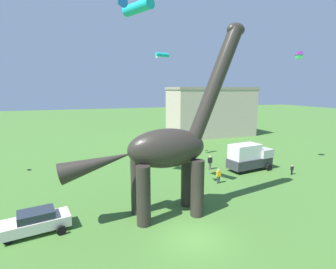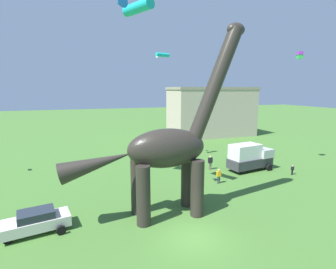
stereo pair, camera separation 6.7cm
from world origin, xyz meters
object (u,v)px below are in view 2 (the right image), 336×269
(parked_box_truck, at_px, (250,157))
(person_near_flyer, at_px, (219,175))
(dinosaur_sculpture, at_px, (166,148))
(kite_drifting, at_px, (300,55))
(person_photographer, at_px, (292,169))
(kite_high_left, at_px, (161,137))
(kite_far_right, at_px, (162,55))
(person_strolling_adult, at_px, (210,161))
(parked_sedan_left, at_px, (37,221))
(kite_mid_right, at_px, (134,6))

(parked_box_truck, xyz_separation_m, person_near_flyer, (-5.80, -2.77, -0.71))
(dinosaur_sculpture, relative_size, kite_drifting, 17.94)
(dinosaur_sculpture, height_order, person_photographer, dinosaur_sculpture)
(person_photographer, height_order, kite_high_left, kite_high_left)
(parked_box_truck, bearing_deg, kite_far_right, 133.80)
(person_strolling_adult, relative_size, kite_high_left, 0.97)
(dinosaur_sculpture, bearing_deg, parked_box_truck, 19.07)
(parked_sedan_left, distance_m, kite_mid_right, 17.00)
(kite_drifting, height_order, kite_far_right, kite_far_right)
(kite_high_left, relative_size, kite_mid_right, 0.58)
(kite_mid_right, bearing_deg, parked_box_truck, 16.71)
(kite_drifting, bearing_deg, kite_mid_right, -168.89)
(kite_mid_right, bearing_deg, kite_high_left, 58.40)
(person_photographer, distance_m, person_strolling_adult, 9.26)
(dinosaur_sculpture, relative_size, person_photographer, 12.83)
(person_near_flyer, bearing_deg, person_strolling_adult, -29.60)
(dinosaur_sculpture, height_order, kite_drifting, dinosaur_sculpture)
(person_near_flyer, height_order, kite_far_right, kite_far_right)
(kite_far_right, bearing_deg, kite_drifting, -25.71)
(dinosaur_sculpture, xyz_separation_m, person_near_flyer, (7.29, 4.51, -4.34))
(kite_drifting, distance_m, kite_mid_right, 21.22)
(parked_box_truck, bearing_deg, kite_drifting, -11.55)
(dinosaur_sculpture, height_order, kite_far_right, dinosaur_sculpture)
(parked_box_truck, xyz_separation_m, kite_far_right, (-8.83, 6.84, 12.22))
(person_near_flyer, xyz_separation_m, kite_mid_right, (-8.85, -1.62, 14.90))
(dinosaur_sculpture, bearing_deg, kite_drifting, 9.93)
(kite_drifting, distance_m, kite_high_left, 19.12)
(person_photographer, height_order, kite_far_right, kite_far_right)
(person_strolling_adult, xyz_separation_m, kite_mid_right, (-10.28, -6.08, 14.78))
(parked_sedan_left, distance_m, kite_far_right, 23.15)
(parked_sedan_left, height_order, kite_far_right, kite_far_right)
(person_photographer, height_order, kite_drifting, kite_drifting)
(parked_sedan_left, xyz_separation_m, kite_mid_right, (7.56, 2.41, 15.03))
(kite_drifting, bearing_deg, person_photographer, -131.90)
(parked_box_truck, height_order, kite_far_right, kite_far_right)
(kite_mid_right, bearing_deg, dinosaur_sculpture, -61.61)
(person_photographer, bearing_deg, person_strolling_adult, -97.67)
(person_strolling_adult, bearing_deg, kite_drifting, 26.33)
(kite_high_left, bearing_deg, person_near_flyer, -50.51)
(parked_box_truck, relative_size, person_near_flyer, 3.77)
(kite_drifting, xyz_separation_m, kite_far_right, (-14.89, 7.17, 0.25))
(kite_mid_right, bearing_deg, person_near_flyer, 10.40)
(person_near_flyer, height_order, kite_mid_right, kite_mid_right)
(parked_sedan_left, bearing_deg, person_near_flyer, 3.11)
(dinosaur_sculpture, bearing_deg, kite_mid_right, 108.36)
(parked_box_truck, distance_m, kite_drifting, 13.42)
(person_photographer, bearing_deg, kite_drifting, 162.08)
(parked_sedan_left, bearing_deg, dinosaur_sculpture, -13.68)
(parked_box_truck, xyz_separation_m, person_strolling_adult, (-4.37, 1.69, -0.59))
(dinosaur_sculpture, relative_size, parked_box_truck, 2.50)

